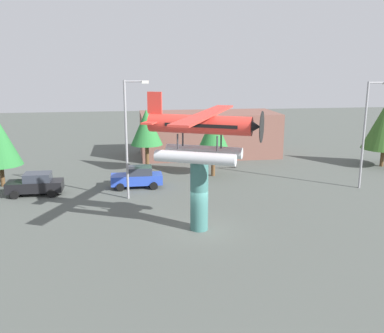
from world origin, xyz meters
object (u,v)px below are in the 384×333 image
at_px(streetlight_primary, 128,132).
at_px(streetlight_secondary, 367,128).
at_px(display_pedestal, 199,195).
at_px(tree_center_back, 213,133).
at_px(floatplane_monument, 202,133).
at_px(tree_east, 146,128).
at_px(storefront_building, 209,134).
at_px(car_near_black, 36,184).
at_px(car_mid_blue, 137,177).

height_order(streetlight_primary, streetlight_secondary, streetlight_primary).
height_order(display_pedestal, tree_center_back, tree_center_back).
bearing_deg(floatplane_monument, tree_east, 124.49).
bearing_deg(streetlight_secondary, tree_east, 154.11).
bearing_deg(storefront_building, streetlight_secondary, -55.81).
xyz_separation_m(display_pedestal, streetlight_primary, (-4.15, 7.04, 2.89)).
bearing_deg(storefront_building, tree_east, -137.90).
bearing_deg(tree_center_back, streetlight_secondary, -26.57).
bearing_deg(storefront_building, streetlight_primary, -120.65).
relative_size(car_near_black, tree_center_back, 0.74).
relative_size(car_mid_blue, storefront_building, 0.28).
bearing_deg(tree_east, car_near_black, -144.27).
xyz_separation_m(floatplane_monument, tree_center_back, (3.30, 12.89, -2.12)).
bearing_deg(streetlight_secondary, tree_center_back, 153.43).
xyz_separation_m(streetlight_secondary, storefront_building, (-10.10, 14.86, -2.60)).
distance_m(floatplane_monument, tree_center_back, 13.48).
relative_size(car_mid_blue, tree_center_back, 0.74).
xyz_separation_m(streetlight_primary, streetlight_secondary, (18.96, 0.10, -0.11)).
height_order(car_mid_blue, streetlight_primary, streetlight_primary).
distance_m(display_pedestal, storefront_building, 22.50).
relative_size(floatplane_monument, streetlight_secondary, 1.14).
bearing_deg(display_pedestal, car_near_black, 141.72).
bearing_deg(streetlight_secondary, floatplane_monument, -153.93).
xyz_separation_m(car_mid_blue, streetlight_secondary, (18.35, -2.85, 4.11)).
relative_size(display_pedestal, car_near_black, 1.05).
bearing_deg(tree_east, storefront_building, 42.10).
height_order(display_pedestal, car_mid_blue, display_pedestal).
distance_m(streetlight_primary, tree_east, 8.69).
xyz_separation_m(floatplane_monument, streetlight_secondary, (14.70, 7.19, -1.09)).
relative_size(streetlight_primary, storefront_building, 0.59).
height_order(floatplane_monument, tree_east, floatplane_monument).
distance_m(car_near_black, storefront_building, 20.78).
bearing_deg(tree_east, streetlight_secondary, -25.89).
height_order(display_pedestal, floatplane_monument, floatplane_monument).
relative_size(storefront_building, tree_center_back, 2.66).
distance_m(tree_east, tree_center_back, 6.46).
bearing_deg(car_mid_blue, streetlight_secondary, 171.17).
bearing_deg(streetlight_secondary, storefront_building, 124.19).
xyz_separation_m(car_mid_blue, tree_east, (1.08, 5.53, 3.32)).
relative_size(floatplane_monument, car_mid_blue, 2.35).
height_order(storefront_building, tree_center_back, tree_center_back).
height_order(display_pedestal, streetlight_primary, streetlight_primary).
relative_size(floatplane_monument, storefront_building, 0.66).
relative_size(floatplane_monument, car_near_black, 2.35).
xyz_separation_m(streetlight_primary, storefront_building, (8.86, 14.96, -2.71)).
bearing_deg(car_near_black, floatplane_monument, 141.84).
distance_m(storefront_building, tree_center_back, 9.39).
xyz_separation_m(car_near_black, car_mid_blue, (7.92, 0.94, 0.00)).
bearing_deg(storefront_building, car_near_black, -141.31).
xyz_separation_m(floatplane_monument, storefront_building, (4.60, 22.06, -3.69)).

